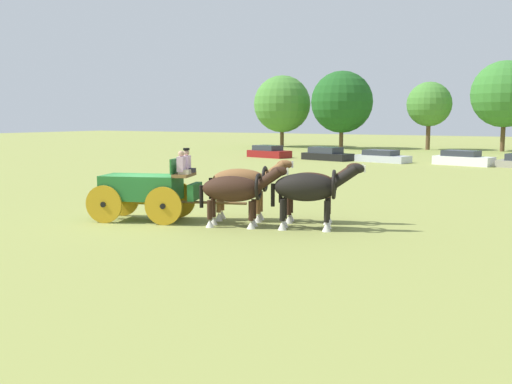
{
  "coord_description": "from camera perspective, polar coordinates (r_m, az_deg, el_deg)",
  "views": [
    {
      "loc": [
        14.55,
        -16.81,
        3.86
      ],
      "look_at": [
        4.22,
        1.28,
        1.2
      ],
      "focal_mm": 41.18,
      "sensor_mm": 36.0,
      "label": 1
    }
  ],
  "objects": [
    {
      "name": "parked_vehicle_b",
      "position": [
        53.72,
        6.91,
        3.64
      ],
      "size": [
        4.87,
        2.95,
        1.17
      ],
      "color": "black",
      "rests_on": "ground"
    },
    {
      "name": "parked_vehicle_a",
      "position": [
        56.88,
        1.24,
        3.89
      ],
      "size": [
        4.51,
        2.81,
        1.17
      ],
      "color": "maroon",
      "rests_on": "ground"
    },
    {
      "name": "tree_b",
      "position": [
        73.67,
        8.34,
        8.65
      ],
      "size": [
        7.58,
        7.58,
        9.52
      ],
      "color": "brown",
      "rests_on": "ground"
    },
    {
      "name": "tree_c",
      "position": [
        73.11,
        16.48,
        8.17
      ],
      "size": [
        5.26,
        5.26,
        8.03
      ],
      "color": "brown",
      "rests_on": "ground"
    },
    {
      "name": "draft_horse_lead_off",
      "position": [
        20.22,
        5.19,
        0.31
      ],
      "size": [
        3.13,
        1.62,
        2.29
      ],
      "color": "black",
      "rests_on": "ground"
    },
    {
      "name": "draft_horse_rear_off",
      "position": [
        20.64,
        -1.98,
        0.17
      ],
      "size": [
        3.08,
        1.56,
        2.17
      ],
      "color": "#331E14",
      "rests_on": "ground"
    },
    {
      "name": "parked_vehicle_c",
      "position": [
        52.06,
        12.17,
        3.36
      ],
      "size": [
        4.9,
        2.89,
        1.04
      ],
      "color": "silver",
      "rests_on": "ground"
    },
    {
      "name": "show_wagon",
      "position": [
        22.32,
        -10.64,
        0.34
      ],
      "size": [
        5.84,
        2.83,
        2.72
      ],
      "color": "#236B2D",
      "rests_on": "ground"
    },
    {
      "name": "parked_vehicle_d",
      "position": [
        50.43,
        19.44,
        3.06
      ],
      "size": [
        4.88,
        2.77,
        1.19
      ],
      "color": "white",
      "rests_on": "ground"
    },
    {
      "name": "ground_plane",
      "position": [
        22.56,
        -11.0,
        -2.71
      ],
      "size": [
        220.0,
        220.0,
        0.0
      ],
      "primitive_type": "plane",
      "color": "olive"
    },
    {
      "name": "draft_horse_lead_near",
      "position": [
        21.51,
        5.57,
        0.57
      ],
      "size": [
        2.97,
        1.5,
        2.23
      ],
      "color": "#331E14",
      "rests_on": "ground"
    },
    {
      "name": "tree_d",
      "position": [
        72.38,
        23.04,
        8.75
      ],
      "size": [
        7.47,
        7.47,
        10.19
      ],
      "color": "brown",
      "rests_on": "ground"
    },
    {
      "name": "tree_a",
      "position": [
        77.69,
        2.56,
        8.53
      ],
      "size": [
        7.41,
        7.41,
        9.29
      ],
      "color": "brown",
      "rests_on": "ground"
    },
    {
      "name": "draft_horse_rear_near",
      "position": [
        21.89,
        -1.25,
        0.89
      ],
      "size": [
        3.1,
        1.58,
        2.31
      ],
      "color": "brown",
      "rests_on": "ground"
    }
  ]
}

